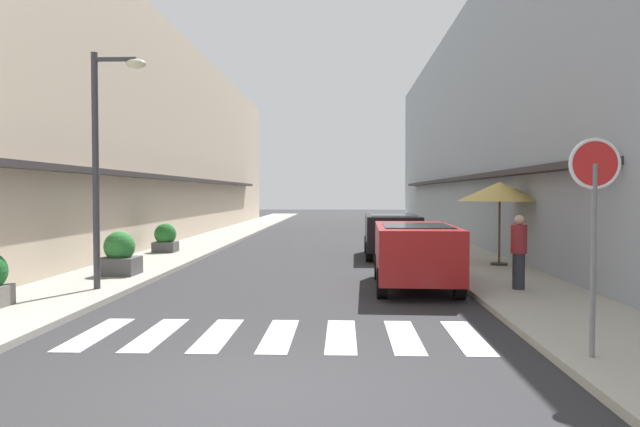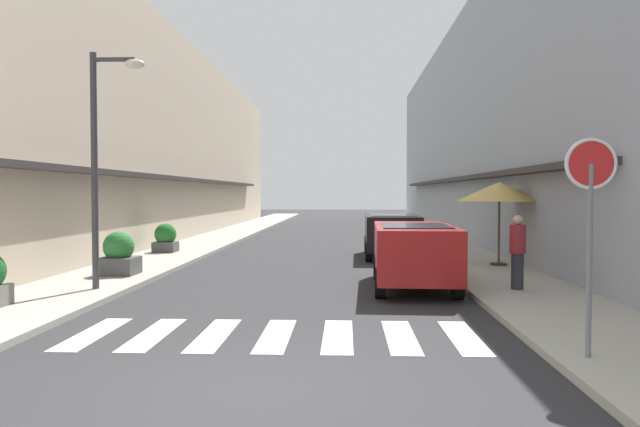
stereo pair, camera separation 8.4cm
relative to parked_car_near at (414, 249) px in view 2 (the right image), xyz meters
name	(u,v)px [view 2 (the right image)]	position (x,y,z in m)	size (l,w,h in m)	color
ground_plane	(321,243)	(-2.63, 12.50, -0.92)	(109.33, 109.33, 0.00)	#2B2B2D
sidewalk_left	(210,241)	(-7.58, 12.50, -0.86)	(2.53, 69.57, 0.12)	#9E998E
sidewalk_right	(435,242)	(2.32, 12.50, -0.86)	(2.53, 69.57, 0.12)	#ADA899
building_row_left	(137,141)	(-11.34, 13.99, 3.72)	(5.50, 46.72, 9.29)	#C6B299
building_row_right	(514,128)	(6.08, 13.99, 4.25)	(5.50, 46.72, 10.35)	#939EA8
crosswalk	(276,336)	(-2.63, -4.70, -0.92)	(6.15, 2.20, 0.01)	silver
parked_car_near	(414,249)	(0.00, 0.00, 0.00)	(1.93, 4.25, 1.47)	maroon
parked_car_mid	(392,230)	(0.00, 6.72, 0.00)	(1.87, 4.11, 1.47)	black
round_street_sign	(591,189)	(1.49, -6.16, 1.31)	(0.65, 0.07, 2.76)	slate
street_lamp	(103,144)	(-6.78, -1.05, 2.32)	(1.19, 0.28, 5.08)	#38383D
cafe_umbrella	(499,192)	(2.84, 3.64, 1.31)	(2.41, 2.41, 2.39)	#262626
planter_midblock	(119,255)	(-7.33, 1.20, -0.30)	(0.91, 0.91, 1.10)	#4C4C4C
planter_far	(165,238)	(-7.92, 7.09, -0.32)	(0.77, 0.77, 1.01)	#4C4C4C
pedestrian_walking_near	(518,251)	(2.13, -0.76, 0.04)	(0.34, 0.34, 1.60)	#282B33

